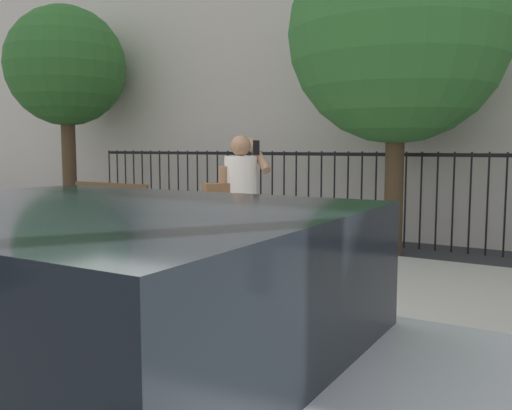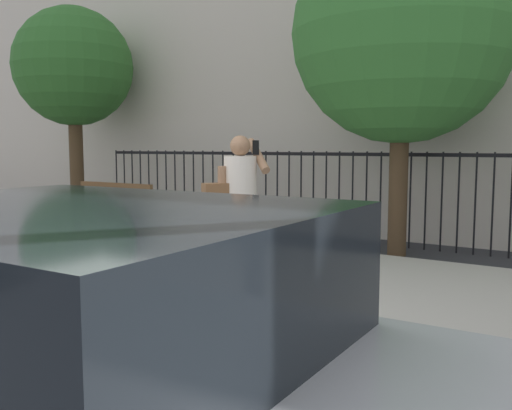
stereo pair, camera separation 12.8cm
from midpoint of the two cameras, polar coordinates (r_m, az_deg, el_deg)
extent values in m
plane|color=#333338|center=(5.17, -16.99, -13.26)|extent=(60.00, 60.00, 0.00)
cube|color=#B2ADA3|center=(6.73, -2.63, -7.83)|extent=(28.00, 4.40, 0.15)
cube|color=black|center=(9.81, 9.73, 5.13)|extent=(12.00, 0.04, 0.06)
cylinder|color=black|center=(13.32, -14.97, 1.98)|extent=(0.03, 0.03, 1.60)
cylinder|color=black|center=(13.14, -14.21, 1.95)|extent=(0.03, 0.03, 1.60)
cylinder|color=black|center=(12.96, -13.43, 1.92)|extent=(0.03, 0.03, 1.60)
cylinder|color=black|center=(12.78, -12.62, 1.88)|extent=(0.03, 0.03, 1.60)
cylinder|color=black|center=(12.60, -11.79, 1.84)|extent=(0.03, 0.03, 1.60)
cylinder|color=black|center=(12.42, -10.94, 1.80)|extent=(0.03, 0.03, 1.60)
cylinder|color=black|center=(12.25, -10.06, 1.76)|extent=(0.03, 0.03, 1.60)
cylinder|color=black|center=(12.08, -9.16, 1.72)|extent=(0.03, 0.03, 1.60)
cylinder|color=black|center=(11.92, -8.24, 1.68)|extent=(0.03, 0.03, 1.60)
cylinder|color=black|center=(11.76, -7.29, 1.63)|extent=(0.03, 0.03, 1.60)
cylinder|color=black|center=(11.60, -6.31, 1.59)|extent=(0.03, 0.03, 1.60)
cylinder|color=black|center=(11.44, -5.30, 1.54)|extent=(0.03, 0.03, 1.60)
cylinder|color=black|center=(11.29, -4.27, 1.49)|extent=(0.03, 0.03, 1.60)
cylinder|color=black|center=(11.14, -3.21, 1.43)|extent=(0.03, 0.03, 1.60)
cylinder|color=black|center=(10.99, -2.12, 1.38)|extent=(0.03, 0.03, 1.60)
cylinder|color=black|center=(10.85, -1.00, 1.32)|extent=(0.03, 0.03, 1.60)
cylinder|color=black|center=(10.72, 0.14, 1.26)|extent=(0.03, 0.03, 1.60)
cylinder|color=black|center=(10.59, 1.32, 1.20)|extent=(0.03, 0.03, 1.60)
cylinder|color=black|center=(10.46, 2.52, 1.14)|extent=(0.03, 0.03, 1.60)
cylinder|color=black|center=(10.34, 3.75, 1.08)|extent=(0.03, 0.03, 1.60)
cylinder|color=black|center=(10.22, 5.02, 1.01)|extent=(0.03, 0.03, 1.60)
cylinder|color=black|center=(10.11, 6.31, 0.94)|extent=(0.03, 0.03, 1.60)
cylinder|color=black|center=(10.00, 7.62, 0.87)|extent=(0.03, 0.03, 1.60)
cylinder|color=black|center=(9.90, 8.97, 0.80)|extent=(0.03, 0.03, 1.60)
cylinder|color=black|center=(9.80, 10.35, 0.73)|extent=(0.03, 0.03, 1.60)
cylinder|color=black|center=(9.71, 11.75, 0.65)|extent=(0.03, 0.03, 1.60)
cylinder|color=black|center=(9.63, 13.17, 0.57)|extent=(0.03, 0.03, 1.60)
cylinder|color=black|center=(9.55, 14.62, 0.49)|extent=(0.03, 0.03, 1.60)
cylinder|color=black|center=(9.47, 16.09, 0.41)|extent=(0.03, 0.03, 1.60)
cylinder|color=black|center=(9.41, 17.59, 0.33)|extent=(0.03, 0.03, 1.60)
cylinder|color=black|center=(9.35, 19.10, 0.24)|extent=(0.03, 0.03, 1.60)
cylinder|color=black|center=(9.30, 20.64, 0.16)|extent=(0.03, 0.03, 1.60)
cylinder|color=black|center=(9.25, 22.19, 0.07)|extent=(0.03, 0.03, 1.60)
cylinder|color=black|center=(9.21, 23.75, -0.01)|extent=(0.03, 0.03, 1.60)
cube|color=black|center=(2.34, -18.22, -6.80)|extent=(2.04, 1.65, 0.55)
cylinder|color=black|center=(3.93, -19.98, -14.62)|extent=(0.65, 0.24, 0.64)
cylinder|color=#936B4C|center=(5.95, -1.27, -5.22)|extent=(0.15, 0.15, 0.75)
cylinder|color=#936B4C|center=(5.88, -3.08, -5.36)|extent=(0.15, 0.15, 0.75)
cylinder|color=silver|center=(5.82, -2.20, 1.66)|extent=(0.47, 0.47, 0.68)
sphere|color=#936B4C|center=(5.80, -2.21, 6.08)|extent=(0.21, 0.21, 0.21)
cylinder|color=#936B4C|center=(5.88, -0.39, 5.06)|extent=(0.45, 0.35, 0.37)
cylinder|color=#936B4C|center=(5.75, -4.05, 1.38)|extent=(0.09, 0.09, 0.52)
cube|color=black|center=(5.80, -0.61, 5.88)|extent=(0.05, 0.06, 0.15)
cube|color=brown|center=(5.74, -4.61, 0.55)|extent=(0.29, 0.32, 0.34)
cube|color=brown|center=(9.46, -14.09, -0.76)|extent=(1.60, 0.45, 0.05)
cube|color=brown|center=(9.29, -15.00, 0.83)|extent=(1.60, 0.06, 0.44)
cube|color=#333338|center=(10.00, -16.84, -1.93)|extent=(0.08, 0.41, 0.40)
cube|color=#333338|center=(9.00, -10.95, -2.63)|extent=(0.08, 0.41, 0.40)
cylinder|color=#4C3823|center=(8.84, 13.53, 2.90)|extent=(0.29, 0.29, 2.46)
sphere|color=#387A33|center=(8.99, 13.88, 16.64)|extent=(3.30, 3.30, 3.30)
cylinder|color=#4C3823|center=(13.14, -18.81, 4.27)|extent=(0.31, 0.31, 2.72)
sphere|color=#2D6628|center=(13.25, -19.12, 13.26)|extent=(2.59, 2.59, 2.59)
camera|label=1|loc=(0.06, -90.60, -0.06)|focal=39.17mm
camera|label=2|loc=(0.06, 89.40, 0.06)|focal=39.17mm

